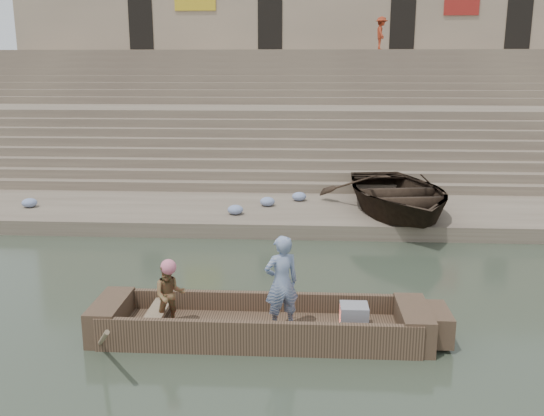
# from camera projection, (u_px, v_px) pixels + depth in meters

# --- Properties ---
(ground) EXTENTS (120.00, 120.00, 0.00)m
(ground) POSITION_uv_depth(u_px,v_px,m) (302.00, 346.00, 9.68)
(ground) COLOR #2C3729
(ground) RESTS_ON ground
(lower_landing) EXTENTS (32.00, 4.00, 0.40)m
(lower_landing) POSITION_uv_depth(u_px,v_px,m) (304.00, 214.00, 17.39)
(lower_landing) COLOR #80715C
(lower_landing) RESTS_ON ground
(mid_landing) EXTENTS (32.00, 3.00, 2.80)m
(mid_landing) POSITION_uv_depth(u_px,v_px,m) (306.00, 142.00, 24.38)
(mid_landing) COLOR #80715C
(mid_landing) RESTS_ON ground
(upper_landing) EXTENTS (32.00, 3.00, 5.20)m
(upper_landing) POSITION_uv_depth(u_px,v_px,m) (306.00, 102.00, 30.89)
(upper_landing) COLOR #80715C
(upper_landing) RESTS_ON ground
(ghat_steps) EXTENTS (32.00, 11.00, 5.20)m
(ghat_steps) POSITION_uv_depth(u_px,v_px,m) (306.00, 128.00, 25.93)
(ghat_steps) COLOR #80715C
(ghat_steps) RESTS_ON ground
(building_wall) EXTENTS (32.00, 5.07, 11.20)m
(building_wall) POSITION_uv_depth(u_px,v_px,m) (307.00, 45.00, 34.06)
(building_wall) COLOR tan
(building_wall) RESTS_ON ground
(main_rowboat) EXTENTS (5.00, 1.30, 0.22)m
(main_rowboat) POSITION_uv_depth(u_px,v_px,m) (260.00, 331.00, 9.96)
(main_rowboat) COLOR brown
(main_rowboat) RESTS_ON ground
(rowboat_trim) EXTENTS (6.04, 2.63, 1.76)m
(rowboat_trim) POSITION_uv_depth(u_px,v_px,m) (272.00, 321.00, 9.89)
(rowboat_trim) COLOR brown
(rowboat_trim) RESTS_ON ground
(standing_man) EXTENTS (0.69, 0.58, 1.60)m
(standing_man) POSITION_uv_depth(u_px,v_px,m) (282.00, 283.00, 9.63)
(standing_man) COLOR navy
(standing_man) RESTS_ON main_rowboat
(rowing_man) EXTENTS (0.62, 0.54, 1.09)m
(rowing_man) POSITION_uv_depth(u_px,v_px,m) (170.00, 295.00, 9.79)
(rowing_man) COLOR #257032
(rowing_man) RESTS_ON main_rowboat
(television) EXTENTS (0.46, 0.42, 0.40)m
(television) POSITION_uv_depth(u_px,v_px,m) (353.00, 316.00, 9.80)
(television) COLOR gray
(television) RESTS_ON main_rowboat
(beached_rowboat) EXTENTS (4.58, 5.88, 1.11)m
(beached_rowboat) POSITION_uv_depth(u_px,v_px,m) (397.00, 193.00, 16.68)
(beached_rowboat) COLOR #2D2116
(beached_rowboat) RESTS_ON lower_landing
(pedestrian) EXTENTS (0.61, 1.04, 1.61)m
(pedestrian) POSITION_uv_depth(u_px,v_px,m) (381.00, 33.00, 29.40)
(pedestrian) COLOR maroon
(pedestrian) RESTS_ON upper_landing
(cloth_bundles) EXTENTS (8.35, 2.26, 0.26)m
(cloth_bundles) POSITION_uv_depth(u_px,v_px,m) (209.00, 202.00, 17.41)
(cloth_bundles) COLOR #3F5999
(cloth_bundles) RESTS_ON lower_landing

